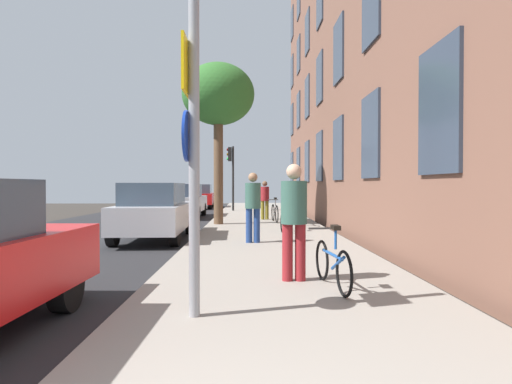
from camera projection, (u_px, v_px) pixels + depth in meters
ground_plane at (170, 227)px, 15.76m from camera, size 41.80×41.80×0.00m
road_asphalt at (113, 227)px, 15.72m from camera, size 7.00×38.00×0.01m
sidewalk at (263, 225)px, 15.82m from camera, size 4.20×38.00×0.12m
sign_post at (192, 139)px, 4.63m from camera, size 0.15×0.60×3.58m
traffic_light at (231, 167)px, 24.12m from camera, size 0.43×0.24×3.67m
tree_near at (218, 96)px, 15.72m from camera, size 2.70×2.70×5.99m
bicycle_0 at (332, 263)px, 5.94m from camera, size 0.42×1.61×0.90m
bicycle_1 at (285, 219)px, 13.34m from camera, size 0.55×1.67×0.97m
bicycle_2 at (301, 215)px, 15.28m from camera, size 0.42×1.66×0.98m
bicycle_3 at (275, 212)px, 16.72m from camera, size 0.42×1.71×0.97m
pedestrian_0 at (294, 214)px, 6.39m from camera, size 0.44×0.44×1.77m
pedestrian_1 at (253, 203)px, 10.64m from camera, size 0.41×0.41×1.77m
pedestrian_2 at (265, 198)px, 17.87m from camera, size 0.40×0.40×1.63m
car_1 at (155, 211)px, 12.02m from camera, size 1.86×4.34×1.62m
car_2 at (184, 200)px, 20.35m from camera, size 1.81×4.28×1.62m
car_3 at (200, 196)px, 28.67m from camera, size 2.01×4.49×1.62m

